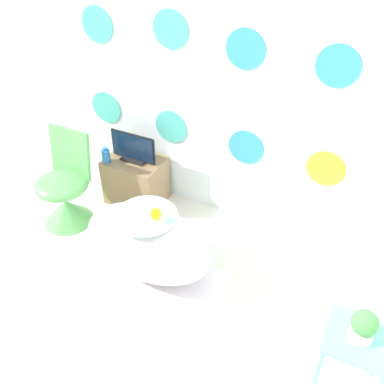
{
  "coord_description": "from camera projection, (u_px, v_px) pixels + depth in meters",
  "views": [
    {
      "loc": [
        1.33,
        -1.31,
        2.62
      ],
      "look_at": [
        0.29,
        0.79,
        0.83
      ],
      "focal_mm": 42.0,
      "sensor_mm": 36.0,
      "label": 1
    }
  ],
  "objects": [
    {
      "name": "tv",
      "position": [
        133.0,
        149.0,
        3.89
      ],
      "size": [
        0.43,
        0.12,
        0.26
      ],
      "color": "black",
      "rests_on": "tv_cabinet"
    },
    {
      "name": "wall_back_dotted",
      "position": [
        209.0,
        69.0,
        3.39
      ],
      "size": [
        4.71,
        0.05,
        2.6
      ],
      "color": "white",
      "rests_on": "ground_plane"
    },
    {
      "name": "rug",
      "position": [
        139.0,
        275.0,
        3.46
      ],
      "size": [
        1.31,
        0.67,
        0.01
      ],
      "color": "silver",
      "rests_on": "ground_plane"
    },
    {
      "name": "potted_plant_left",
      "position": [
        364.0,
        326.0,
        2.41
      ],
      "size": [
        0.15,
        0.15,
        0.2
      ],
      "color": "white",
      "rests_on": "side_table"
    },
    {
      "name": "rubber_duck",
      "position": [
        155.0,
        213.0,
        3.09
      ],
      "size": [
        0.08,
        0.09,
        0.1
      ],
      "color": "yellow",
      "rests_on": "bathtub"
    },
    {
      "name": "bathtub",
      "position": [
        148.0,
        243.0,
        3.34
      ],
      "size": [
        1.02,
        0.55,
        0.58
      ],
      "color": "white",
      "rests_on": "ground_plane"
    },
    {
      "name": "side_table",
      "position": [
        355.0,
        348.0,
        2.53
      ],
      "size": [
        0.37,
        0.35,
        0.48
      ],
      "color": "#72D8B7",
      "rests_on": "ground_plane"
    },
    {
      "name": "tv_cabinet",
      "position": [
        136.0,
        180.0,
        4.09
      ],
      "size": [
        0.51,
        0.37,
        0.44
      ],
      "color": "#8E704C",
      "rests_on": "ground_plane"
    },
    {
      "name": "ground_plane",
      "position": [
        100.0,
        343.0,
        2.99
      ],
      "size": [
        12.0,
        12.0,
        0.0
      ],
      "primitive_type": "plane",
      "color": "silver"
    },
    {
      "name": "chair",
      "position": [
        65.0,
        196.0,
        3.83
      ],
      "size": [
        0.45,
        0.45,
        0.83
      ],
      "color": "#66C166",
      "rests_on": "ground_plane"
    },
    {
      "name": "vase",
      "position": [
        106.0,
        156.0,
        3.9
      ],
      "size": [
        0.07,
        0.07,
        0.14
      ],
      "color": "#2D72B7",
      "rests_on": "tv_cabinet"
    }
  ]
}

